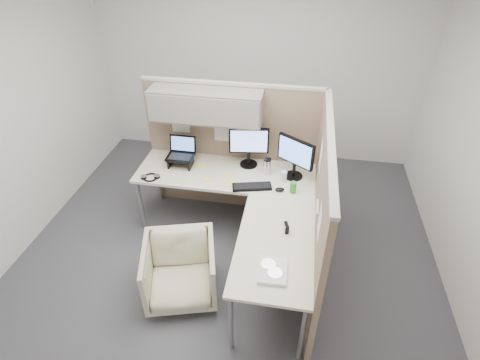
% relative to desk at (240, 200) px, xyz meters
% --- Properties ---
extents(ground, '(4.50, 4.50, 0.00)m').
position_rel_desk_xyz_m(ground, '(-0.12, -0.13, -0.69)').
color(ground, '#3E3E44').
rests_on(ground, ground).
extents(partition_back, '(2.00, 0.36, 1.63)m').
position_rel_desk_xyz_m(partition_back, '(-0.34, 0.70, 0.41)').
color(partition_back, '#8A705A').
rests_on(partition_back, ground).
extents(partition_right, '(0.07, 2.03, 1.63)m').
position_rel_desk_xyz_m(partition_right, '(0.78, -0.19, 0.13)').
color(partition_right, '#8A705A').
rests_on(partition_right, ground).
extents(desk, '(2.00, 1.98, 0.73)m').
position_rel_desk_xyz_m(desk, '(0.00, 0.00, 0.00)').
color(desk, beige).
rests_on(desk, ground).
extents(office_chair, '(0.80, 0.77, 0.68)m').
position_rel_desk_xyz_m(office_chair, '(-0.46, -0.69, -0.35)').
color(office_chair, beige).
rests_on(office_chair, ground).
extents(monitor_left, '(0.44, 0.20, 0.47)m').
position_rel_desk_xyz_m(monitor_left, '(-0.01, 0.60, 0.32)').
color(monitor_left, black).
rests_on(monitor_left, desk).
extents(monitor_right, '(0.39, 0.27, 0.47)m').
position_rel_desk_xyz_m(monitor_right, '(0.51, 0.45, 0.32)').
color(monitor_right, black).
rests_on(monitor_right, desk).
extents(laptop_station, '(0.30, 0.26, 0.32)m').
position_rel_desk_xyz_m(laptop_station, '(-0.76, 0.48, 0.16)').
color(laptop_station, black).
rests_on(laptop_station, desk).
extents(keyboard, '(0.43, 0.23, 0.02)m').
position_rel_desk_xyz_m(keyboard, '(0.09, 0.17, 0.05)').
color(keyboard, black).
rests_on(keyboard, desk).
extents(mouse, '(0.11, 0.09, 0.03)m').
position_rel_desk_xyz_m(mouse, '(0.38, 0.17, 0.06)').
color(mouse, black).
rests_on(mouse, desk).
extents(travel_mug, '(0.09, 0.09, 0.18)m').
position_rel_desk_xyz_m(travel_mug, '(0.22, 0.47, 0.14)').
color(travel_mug, silver).
rests_on(travel_mug, desk).
extents(soda_can_green, '(0.07, 0.07, 0.12)m').
position_rel_desk_xyz_m(soda_can_green, '(0.52, 0.17, 0.10)').
color(soda_can_green, '#268C1E').
rests_on(soda_can_green, desk).
extents(soda_can_silver, '(0.07, 0.07, 0.12)m').
position_rel_desk_xyz_m(soda_can_silver, '(0.41, 0.35, 0.10)').
color(soda_can_silver, silver).
rests_on(soda_can_silver, desk).
extents(sticky_note_b, '(0.08, 0.08, 0.01)m').
position_rel_desk_xyz_m(sticky_note_b, '(-0.14, 0.19, 0.05)').
color(sticky_note_b, yellow).
rests_on(sticky_note_b, desk).
extents(sticky_note_a, '(0.09, 0.09, 0.01)m').
position_rel_desk_xyz_m(sticky_note_a, '(-0.40, 0.23, 0.05)').
color(sticky_note_a, yellow).
rests_on(sticky_note_a, desk).
extents(sticky_note_d, '(0.09, 0.09, 0.01)m').
position_rel_desk_xyz_m(sticky_note_d, '(-0.19, 0.35, 0.05)').
color(sticky_note_d, yellow).
rests_on(sticky_note_d, desk).
extents(sticky_note_c, '(0.09, 0.09, 0.01)m').
position_rel_desk_xyz_m(sticky_note_c, '(-0.54, 0.50, 0.05)').
color(sticky_note_c, yellow).
rests_on(sticky_note_c, desk).
extents(headphones, '(0.20, 0.20, 0.03)m').
position_rel_desk_xyz_m(headphones, '(-1.02, 0.16, 0.06)').
color(headphones, black).
rests_on(headphones, desk).
extents(paper_stack, '(0.24, 0.30, 0.03)m').
position_rel_desk_xyz_m(paper_stack, '(0.42, -0.91, 0.06)').
color(paper_stack, white).
rests_on(paper_stack, desk).
extents(desk_clock, '(0.06, 0.09, 0.08)m').
position_rel_desk_xyz_m(desk_clock, '(0.49, -0.42, 0.09)').
color(desk_clock, black).
rests_on(desk_clock, desk).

